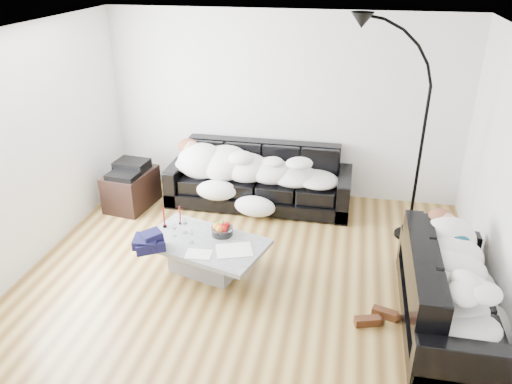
% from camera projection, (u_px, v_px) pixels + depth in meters
% --- Properties ---
extents(ground, '(5.00, 5.00, 0.00)m').
position_uv_depth(ground, '(251.00, 276.00, 5.57)').
color(ground, brown).
rests_on(ground, ground).
extents(wall_back, '(5.00, 0.02, 2.60)m').
position_uv_depth(wall_back, '(284.00, 107.00, 6.98)').
color(wall_back, silver).
rests_on(wall_back, ground).
extents(wall_left, '(0.02, 4.50, 2.60)m').
position_uv_depth(wall_left, '(26.00, 151.00, 5.44)').
color(wall_left, silver).
rests_on(wall_left, ground).
extents(ceiling, '(5.00, 5.00, 0.00)m').
position_uv_depth(ceiling, '(249.00, 35.00, 4.43)').
color(ceiling, white).
rests_on(ceiling, ground).
extents(sofa_back, '(2.54, 0.88, 0.83)m').
position_uv_depth(sofa_back, '(259.00, 177.00, 6.98)').
color(sofa_back, black).
rests_on(sofa_back, ground).
extents(sofa_right, '(0.83, 1.95, 0.79)m').
position_uv_depth(sofa_right, '(451.00, 290.00, 4.70)').
color(sofa_right, black).
rests_on(sofa_right, ground).
extents(sleeper_back, '(2.15, 0.74, 0.43)m').
position_uv_depth(sleeper_back, '(258.00, 164.00, 6.84)').
color(sleeper_back, white).
rests_on(sleeper_back, sofa_back).
extents(sleeper_right, '(0.70, 1.67, 0.41)m').
position_uv_depth(sleeper_right, '(456.00, 269.00, 4.60)').
color(sleeper_right, white).
rests_on(sleeper_right, sofa_right).
extents(teal_cushion, '(0.42, 0.38, 0.20)m').
position_uv_depth(teal_cushion, '(442.00, 228.00, 5.10)').
color(teal_cushion, '#0B3C4D').
rests_on(teal_cushion, sofa_right).
extents(coffee_table, '(1.50, 1.12, 0.39)m').
position_uv_depth(coffee_table, '(205.00, 256.00, 5.58)').
color(coffee_table, '#939699').
rests_on(coffee_table, ground).
extents(fruit_bowl, '(0.27, 0.27, 0.15)m').
position_uv_depth(fruit_bowl, '(222.00, 229.00, 5.59)').
color(fruit_bowl, white).
rests_on(fruit_bowl, coffee_table).
extents(wine_glass_a, '(0.08, 0.08, 0.19)m').
position_uv_depth(wine_glass_a, '(185.00, 225.00, 5.62)').
color(wine_glass_a, white).
rests_on(wine_glass_a, coffee_table).
extents(wine_glass_b, '(0.08, 0.08, 0.16)m').
position_uv_depth(wine_glass_b, '(174.00, 230.00, 5.56)').
color(wine_glass_b, white).
rests_on(wine_glass_b, coffee_table).
extents(wine_glass_c, '(0.09, 0.09, 0.17)m').
position_uv_depth(wine_glass_c, '(191.00, 236.00, 5.43)').
color(wine_glass_c, white).
rests_on(wine_glass_c, coffee_table).
extents(candle_left, '(0.05, 0.05, 0.25)m').
position_uv_depth(candle_left, '(164.00, 218.00, 5.71)').
color(candle_left, maroon).
rests_on(candle_left, coffee_table).
extents(candle_right, '(0.05, 0.05, 0.22)m').
position_uv_depth(candle_right, '(180.00, 215.00, 5.79)').
color(candle_right, maroon).
rests_on(candle_right, coffee_table).
extents(newspaper_a, '(0.45, 0.40, 0.01)m').
position_uv_depth(newspaper_a, '(234.00, 250.00, 5.32)').
color(newspaper_a, silver).
rests_on(newspaper_a, coffee_table).
extents(newspaper_b, '(0.29, 0.22, 0.01)m').
position_uv_depth(newspaper_b, '(199.00, 254.00, 5.25)').
color(newspaper_b, silver).
rests_on(newspaper_b, coffee_table).
extents(navy_jacket, '(0.41, 0.39, 0.16)m').
position_uv_depth(navy_jacket, '(147.00, 238.00, 5.24)').
color(navy_jacket, black).
rests_on(navy_jacket, coffee_table).
extents(shoes, '(0.45, 0.35, 0.10)m').
position_uv_depth(shoes, '(376.00, 317.00, 4.87)').
color(shoes, '#472311').
rests_on(shoes, ground).
extents(av_cabinet, '(0.62, 0.82, 0.52)m').
position_uv_depth(av_cabinet, '(131.00, 189.00, 6.99)').
color(av_cabinet, black).
rests_on(av_cabinet, ground).
extents(stereo, '(0.47, 0.38, 0.13)m').
position_uv_depth(stereo, '(129.00, 168.00, 6.85)').
color(stereo, black).
rests_on(stereo, av_cabinet).
extents(floor_lamp, '(0.92, 0.61, 2.36)m').
position_uv_depth(floor_lamp, '(421.00, 149.00, 5.84)').
color(floor_lamp, black).
rests_on(floor_lamp, ground).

